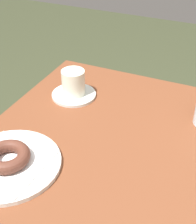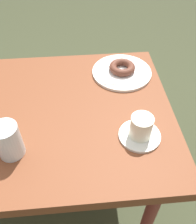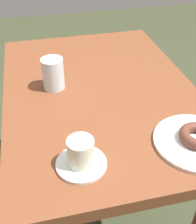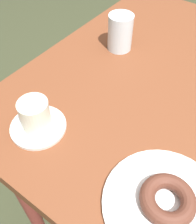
% 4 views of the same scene
% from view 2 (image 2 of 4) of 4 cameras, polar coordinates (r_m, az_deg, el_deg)
% --- Properties ---
extents(ground_plane, '(6.00, 6.00, 0.00)m').
position_cam_2_polar(ground_plane, '(1.50, -9.25, -19.85)').
color(ground_plane, '#373D26').
extents(table, '(0.97, 0.68, 0.73)m').
position_cam_2_polar(table, '(0.96, -13.69, -4.04)').
color(table, brown).
rests_on(table, ground_plane).
extents(plate_chocolate_ring, '(0.24, 0.24, 0.01)m').
position_cam_2_polar(plate_chocolate_ring, '(1.03, 5.43, 9.05)').
color(plate_chocolate_ring, white).
rests_on(plate_chocolate_ring, table).
extents(napkin_chocolate_ring, '(0.17, 0.17, 0.00)m').
position_cam_2_polar(napkin_chocolate_ring, '(1.03, 5.45, 9.36)').
color(napkin_chocolate_ring, white).
rests_on(napkin_chocolate_ring, plate_chocolate_ring).
extents(donut_chocolate_ring, '(0.10, 0.10, 0.03)m').
position_cam_2_polar(donut_chocolate_ring, '(1.02, 5.52, 10.09)').
color(donut_chocolate_ring, brown).
rests_on(donut_chocolate_ring, napkin_chocolate_ring).
extents(water_glass, '(0.08, 0.08, 0.11)m').
position_cam_2_polar(water_glass, '(0.76, -19.81, -6.16)').
color(water_glass, silver).
rests_on(water_glass, table).
extents(coffee_cup, '(0.13, 0.13, 0.08)m').
position_cam_2_polar(coffee_cup, '(0.78, 9.70, -3.86)').
color(coffee_cup, silver).
rests_on(coffee_cup, table).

